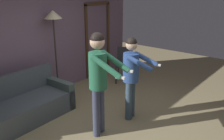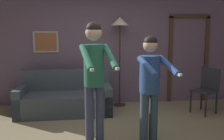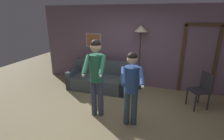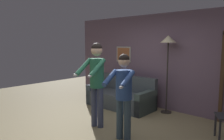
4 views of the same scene
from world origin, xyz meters
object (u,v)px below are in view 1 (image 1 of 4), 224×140
at_px(dining_chair_distant, 124,62).
at_px(couch, 23,107).
at_px(torchiere_lamp, 53,23).
at_px(person_standing_right, 132,71).
at_px(person_standing_left, 99,75).

bearing_deg(dining_chair_distant, couch, 174.90).
xyz_separation_m(torchiere_lamp, dining_chair_distant, (1.74, -0.68, -1.20)).
relative_size(person_standing_right, dining_chair_distant, 1.74).
distance_m(torchiere_lamp, person_standing_right, 2.14).
bearing_deg(torchiere_lamp, person_standing_right, -84.34).
relative_size(person_standing_left, dining_chair_distant, 1.95).
bearing_deg(torchiere_lamp, dining_chair_distant, -21.27).
xyz_separation_m(person_standing_left, person_standing_right, (0.82, -0.09, -0.15)).
relative_size(person_standing_left, person_standing_right, 1.12).
distance_m(person_standing_right, dining_chair_distant, 2.07).
xyz_separation_m(couch, person_standing_left, (0.58, -1.48, 0.84)).
bearing_deg(person_standing_left, dining_chair_distant, 27.32).
relative_size(couch, torchiere_lamp, 0.96).
height_order(person_standing_right, dining_chair_distant, person_standing_right).
relative_size(couch, dining_chair_distant, 2.06).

